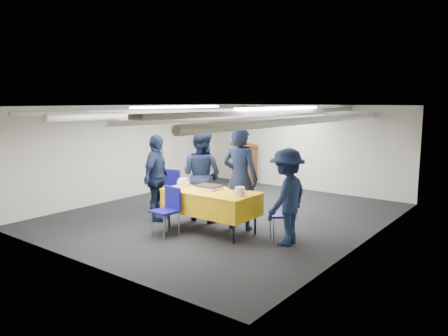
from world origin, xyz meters
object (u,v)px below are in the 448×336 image
(sheet_cake, at_px, (209,187))
(sailor_c, at_px, (156,178))
(serving_table, at_px, (211,202))
(podium, at_px, (245,164))
(chair_right, at_px, (287,210))
(chair_near, at_px, (168,206))
(sailor_d, at_px, (287,197))
(sailor_b, at_px, (202,175))
(chair_left, at_px, (170,185))
(sailor_a, at_px, (240,179))

(sheet_cake, xyz_separation_m, sailor_c, (-1.25, -0.15, 0.06))
(serving_table, xyz_separation_m, podium, (-2.09, 4.12, 0.05))
(chair_right, height_order, sailor_c, sailor_c)
(sheet_cake, height_order, sailor_c, sailor_c)
(chair_near, distance_m, sailor_d, 2.14)
(sheet_cake, xyz_separation_m, podium, (-1.98, 4.04, -0.20))
(podium, relative_size, sailor_b, 0.68)
(chair_left, relative_size, sailor_c, 0.50)
(chair_left, bearing_deg, podium, 94.35)
(serving_table, distance_m, sailor_d, 1.51)
(sailor_a, relative_size, sailor_d, 1.18)
(chair_near, distance_m, sailor_c, 1.10)
(chair_near, height_order, chair_left, same)
(podium, xyz_separation_m, sailor_b, (1.43, -3.60, 0.30))
(serving_table, bearing_deg, sailor_d, 7.30)
(serving_table, relative_size, sailor_c, 1.01)
(serving_table, height_order, sailor_a, sailor_a)
(chair_near, bearing_deg, sheet_cake, 62.86)
(chair_right, height_order, sailor_a, sailor_a)
(serving_table, height_order, chair_near, chair_near)
(serving_table, height_order, sailor_d, sailor_d)
(sheet_cake, bearing_deg, sailor_d, 4.10)
(podium, height_order, chair_left, podium)
(sailor_b, bearing_deg, sailor_d, 165.53)
(podium, distance_m, sailor_d, 5.31)
(podium, relative_size, sailor_c, 0.72)
(serving_table, xyz_separation_m, sailor_b, (-0.67, 0.52, 0.36))
(chair_near, height_order, chair_right, same)
(podium, relative_size, sailor_d, 0.77)
(sailor_c, height_order, sailor_d, sailor_c)
(chair_left, xyz_separation_m, sailor_a, (2.17, -0.34, 0.43))
(sailor_a, xyz_separation_m, sailor_c, (-1.68, -0.54, -0.10))
(serving_table, bearing_deg, sailor_b, 142.10)
(sailor_a, height_order, sailor_b, sailor_a)
(sailor_b, distance_m, sailor_c, 0.91)
(sheet_cake, relative_size, chair_right, 0.53)
(chair_near, relative_size, sailor_d, 0.53)
(podium, bearing_deg, serving_table, -63.03)
(chair_right, height_order, chair_left, same)
(sheet_cake, relative_size, sailor_c, 0.27)
(sheet_cake, bearing_deg, sailor_b, 141.43)
(chair_near, distance_m, chair_left, 1.98)
(podium, relative_size, sailor_a, 0.65)
(sheet_cake, bearing_deg, chair_near, -117.14)
(sailor_d, bearing_deg, sailor_b, -101.08)
(serving_table, distance_m, sailor_c, 1.39)
(chair_right, relative_size, sailor_d, 0.53)
(podium, distance_m, chair_near, 5.02)
(sailor_c, bearing_deg, chair_right, -103.34)
(serving_table, distance_m, podium, 4.62)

